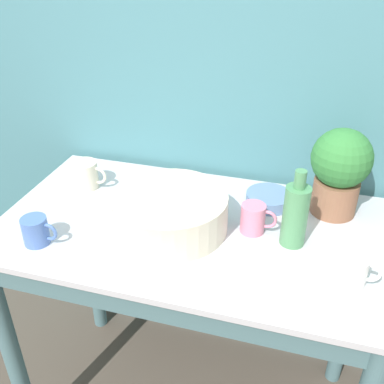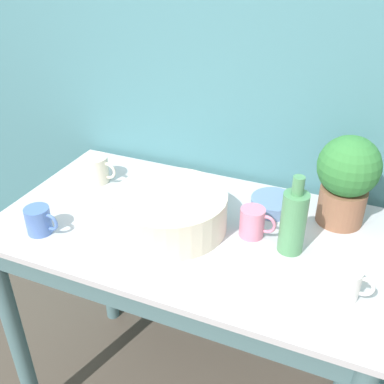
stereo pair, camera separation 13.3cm
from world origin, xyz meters
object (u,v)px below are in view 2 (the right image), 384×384
Objects in this scene: potted_plant at (347,177)px; mug_pink at (253,222)px; mug_blue at (39,220)px; bowl_small_blue at (274,204)px; mug_cream at (96,169)px; bowl_wash_large at (170,211)px; mug_white at (346,283)px; bottle_tall at (293,221)px.

potted_plant reaches higher than mug_pink.
mug_pink is (0.59, 0.23, 0.00)m from mug_blue.
bowl_small_blue is at bearing 81.87° from mug_pink.
mug_cream reaches higher than mug_pink.
bowl_small_blue is (0.62, 0.40, -0.02)m from mug_blue.
bowl_wash_large reaches higher than mug_cream.
mug_white is at bearing -51.43° from bowl_small_blue.
mug_cream is 1.21× the size of mug_blue.
bowl_wash_large is at bearing 27.30° from mug_blue.
potted_plant is 2.60× the size of mug_pink.
mug_blue is at bearing -175.17° from mug_white.
potted_plant is 2.62× the size of mug_white.
bowl_wash_large is 3.19× the size of mug_white.
mug_cream reaches higher than mug_white.
mug_white is 0.73× the size of bowl_small_blue.
mug_pink reaches higher than mug_white.
mug_white reaches higher than bowl_small_blue.
mug_cream is (-0.73, 0.13, -0.05)m from bottle_tall.
bottle_tall is 2.20× the size of mug_blue.
bottle_tall is at bearing -118.24° from potted_plant.
bottle_tall is at bearing 4.45° from bowl_wash_large.
mug_cream is at bearing 93.30° from mug_blue.
mug_white is at bearing -16.18° from mug_cream.
mug_blue is 0.88m from mug_white.
potted_plant reaches higher than mug_blue.
mug_pink is at bearing -98.13° from bowl_small_blue.
potted_plant is 2.63× the size of mug_blue.
mug_pink is at bearing 150.66° from mug_white.
bowl_small_blue is at bearing 128.57° from mug_white.
mug_blue is (-0.82, -0.41, -0.11)m from potted_plant.
bottle_tall is at bearing 16.27° from mug_blue.
bottle_tall is (-0.11, -0.20, -0.06)m from potted_plant.
potted_plant is at bearing 38.10° from mug_pink.
mug_white is 0.42m from bowl_small_blue.
potted_plant is 0.24m from bottle_tall.
bowl_small_blue is (-0.20, -0.01, -0.14)m from potted_plant.
mug_cream is (-0.37, 0.15, -0.01)m from bowl_wash_large.
mug_blue is 0.74m from bowl_small_blue.
bowl_wash_large reaches higher than mug_pink.
mug_pink is (-0.23, -0.18, -0.11)m from potted_plant.
mug_blue is at bearing -86.70° from mug_cream.
bottle_tall reaches higher than mug_pink.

